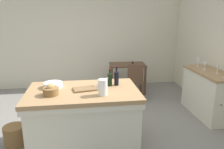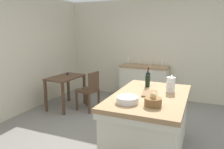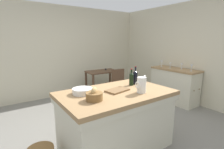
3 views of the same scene
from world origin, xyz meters
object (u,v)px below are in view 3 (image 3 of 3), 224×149
pitcher (141,85)px  wine_bottle_dark (135,77)px  wash_bowl (83,91)px  cutting_board (117,90)px  writing_desk (102,75)px  wooden_chair (116,83)px  wine_glass_middle (170,64)px  island_table (116,118)px  wine_glass_left (182,65)px  side_cabinet (174,85)px  bread_basket (94,96)px  wine_bottle_amber (131,79)px  wine_glass_far_left (192,66)px  wine_glass_right (162,62)px

pitcher → wine_bottle_dark: 0.49m
wash_bowl → cutting_board: bearing=-20.4°
writing_desk → wooden_chair: bearing=-85.2°
wash_bowl → wine_glass_middle: wine_glass_middle is taller
cutting_board → wine_glass_middle: 2.53m
island_table → wine_glass_middle: bearing=19.5°
island_table → wine_glass_left: size_ratio=10.53×
side_cabinet → wash_bowl: 3.00m
side_cabinet → bread_basket: bearing=-163.4°
writing_desk → wash_bowl: wash_bowl is taller
pitcher → wine_bottle_dark: wine_bottle_dark is taller
pitcher → wash_bowl: (-0.72, 0.44, -0.08)m
island_table → pitcher: size_ratio=6.09×
wine_glass_middle → wine_bottle_amber: bearing=-160.3°
wine_glass_far_left → wash_bowl: bearing=-178.0°
wine_glass_left → wine_glass_far_left: bearing=-100.6°
writing_desk → wash_bowl: 2.64m
side_cabinet → wash_bowl: wash_bowl is taller
side_cabinet → wine_bottle_dark: wine_bottle_dark is taller
cutting_board → writing_desk: bearing=63.5°
wooden_chair → cutting_board: (-1.17, -1.64, 0.42)m
wash_bowl → side_cabinet: bearing=10.4°
bread_basket → wash_bowl: bearing=91.1°
side_cabinet → wine_glass_far_left: wine_glass_far_left is taller
wine_bottle_dark → wine_bottle_amber: size_ratio=1.10×
writing_desk → wooden_chair: wooden_chair is taller
wine_bottle_amber → wine_glass_middle: size_ratio=1.79×
wash_bowl → wine_glass_far_left: size_ratio=1.70×
wooden_chair → wine_bottle_amber: 1.78m
wine_glass_far_left → wine_glass_middle: 0.57m
bread_basket → pitcher: bearing=-8.6°
wine_bottle_dark → wine_glass_far_left: (1.94, 0.13, -0.01)m
island_table → wine_glass_far_left: 2.54m
island_table → wash_bowl: bearing=157.1°
cutting_board → wine_glass_far_left: wine_glass_far_left is taller
writing_desk → wine_bottle_dark: wine_bottle_dark is taller
side_cabinet → wine_glass_right: size_ratio=7.00×
side_cabinet → pitcher: bearing=-156.1°
wine_glass_middle → wooden_chair: bearing=146.7°
bread_basket → wine_glass_far_left: (2.91, 0.43, 0.06)m
writing_desk → bread_basket: bearing=-123.5°
wine_glass_left → bread_basket: bearing=-166.2°
pitcher → wine_glass_far_left: pitcher is taller
wash_bowl → wine_bottle_amber: (0.87, -0.05, 0.07)m
side_cabinet → pitcher: size_ratio=4.65×
island_table → wooden_chair: size_ratio=1.82×
wash_bowl → wine_glass_far_left: bearing=2.0°
island_table → wine_glass_right: (2.45, 1.17, 0.54)m
island_table → wine_glass_right: bearing=25.6°
pitcher → wooden_chair: bearing=63.8°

